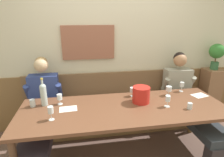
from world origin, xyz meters
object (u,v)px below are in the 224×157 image
Objects in this scene: wall_bench at (114,113)px; water_tumbler_left at (33,103)px; dining_table at (124,112)px; wine_glass_mid_left at (169,89)px; potted_plant at (217,53)px; person_center_right_seat at (41,113)px; wine_glass_center_front at (182,85)px; wine_glass_left_end at (168,99)px; wine_glass_right_end at (132,90)px; wine_glass_near_bucket at (60,97)px; water_tumbler_center at (190,106)px; person_right_seat at (188,101)px; wine_glass_by_bottle at (51,110)px; ice_bucket at (141,95)px; wine_bottle_clear_water at (43,94)px.

water_tumbler_left is (-1.12, -0.48, 0.51)m from wall_bench.
dining_table is 0.76m from wine_glass_mid_left.
wine_glass_mid_left is 1.20m from potted_plant.
potted_plant is at bearing 24.69° from wine_glass_mid_left.
wine_glass_mid_left is (1.75, -0.04, 0.24)m from person_center_right_seat.
wine_glass_center_front reaches higher than water_tumbler_left.
wine_glass_center_front is 0.60m from wine_glass_left_end.
wall_bench is 2.18× the size of person_center_right_seat.
wall_bench reaches higher than wine_glass_right_end.
wine_glass_near_bucket is 1.77× the size of water_tumbler_center.
wine_glass_right_end is 0.51m from wine_glass_mid_left.
wine_glass_right_end is 0.77m from wine_glass_center_front.
water_tumbler_center is at bearing -120.91° from person_right_seat.
wine_glass_by_bottle reaches higher than wine_glass_near_bucket.
wall_bench reaches higher than wine_glass_mid_left.
ice_bucket is 0.51× the size of potted_plant.
ice_bucket is 0.21m from wine_glass_right_end.
ice_bucket reaches higher than wine_glass_center_front.
potted_plant is (1.54, 0.42, 0.39)m from wine_glass_right_end.
wine_glass_by_bottle reaches higher than water_tumbler_center.
wine_bottle_clear_water is 0.41m from wine_glass_by_bottle.
water_tumbler_center is (1.62, -0.02, -0.08)m from wine_glass_by_bottle.
wine_glass_right_end is 0.93× the size of wine_glass_near_bucket.
water_tumbler_center is 0.85× the size of water_tumbler_left.
potted_plant is (1.20, 0.80, 0.38)m from wine_glass_left_end.
potted_plant reaches higher than water_tumbler_left.
wine_bottle_clear_water reaches higher than wall_bench.
water_tumbler_left is at bearing -176.00° from wine_glass_center_front.
wall_bench is at bearing 124.42° from wine_glass_left_end.
ice_bucket is at bearing 13.51° from wine_glass_by_bottle.
wine_glass_left_end is (1.51, -0.30, -0.06)m from wine_bottle_clear_water.
wine_glass_by_bottle is 0.37× the size of potted_plant.
person_right_seat is 5.84× the size of ice_bucket.
wine_glass_by_bottle is 2.07× the size of water_tumbler_center.
water_tumbler_left is (-0.33, -0.01, -0.05)m from wine_glass_near_bucket.
person_right_seat is 0.69m from wine_glass_left_end.
potted_plant is (0.67, 0.42, 0.62)m from person_right_seat.
wine_glass_left_end reaches higher than water_tumbler_center.
wine_glass_left_end is 1.67m from water_tumbler_left.
person_right_seat reaches higher than wine_bottle_clear_water.
dining_table is 20.04× the size of wine_glass_right_end.
ice_bucket is at bearing 24.21° from dining_table.
person_right_seat is 14.43× the size of water_tumbler_left.
water_tumbler_left is at bearing -169.73° from potted_plant.
wine_glass_left_end reaches higher than water_tumbler_left.
person_center_right_seat is at bearing -178.26° from wine_glass_center_front.
wine_bottle_clear_water reaches higher than water_tumbler_left.
wine_glass_by_bottle is (-1.09, -0.26, 0.01)m from ice_bucket.
wine_glass_mid_left is 0.93× the size of wine_glass_center_front.
person_center_right_seat is 9.57× the size of wine_glass_near_bucket.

